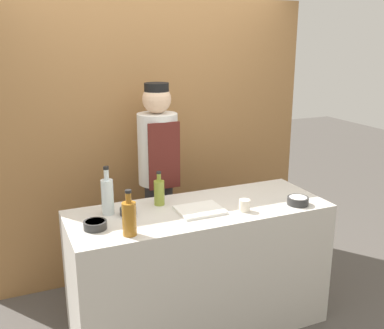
{
  "coord_description": "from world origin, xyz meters",
  "views": [
    {
      "loc": [
        -1.21,
        -2.65,
        2.08
      ],
      "look_at": [
        0.0,
        0.14,
        1.22
      ],
      "focal_mm": 42.0,
      "sensor_mm": 36.0,
      "label": 1
    }
  ],
  "objects_px": {
    "sauce_bowl_white": "(298,200)",
    "bottle_amber": "(129,218)",
    "chef_center": "(159,179)",
    "cutting_board": "(200,210)",
    "bottle_clear": "(107,196)",
    "sauce_bowl_yellow": "(95,224)",
    "sauce_bowl_green": "(128,211)",
    "cup_cream": "(244,205)",
    "bottle_oil": "(159,192)"
  },
  "relations": [
    {
      "from": "bottle_oil",
      "to": "cup_cream",
      "type": "height_order",
      "value": "bottle_oil"
    },
    {
      "from": "sauce_bowl_yellow",
      "to": "bottle_clear",
      "type": "xyz_separation_m",
      "value": [
        0.13,
        0.21,
        0.1
      ]
    },
    {
      "from": "sauce_bowl_yellow",
      "to": "sauce_bowl_green",
      "type": "height_order",
      "value": "sauce_bowl_yellow"
    },
    {
      "from": "cutting_board",
      "to": "bottle_amber",
      "type": "bearing_deg",
      "value": -161.98
    },
    {
      "from": "sauce_bowl_white",
      "to": "bottle_amber",
      "type": "distance_m",
      "value": 1.24
    },
    {
      "from": "cutting_board",
      "to": "bottle_clear",
      "type": "distance_m",
      "value": 0.63
    },
    {
      "from": "chef_center",
      "to": "sauce_bowl_yellow",
      "type": "bearing_deg",
      "value": -133.47
    },
    {
      "from": "bottle_clear",
      "to": "sauce_bowl_white",
      "type": "bearing_deg",
      "value": -15.86
    },
    {
      "from": "sauce_bowl_white",
      "to": "cutting_board",
      "type": "xyz_separation_m",
      "value": [
        -0.69,
        0.16,
        -0.02
      ]
    },
    {
      "from": "sauce_bowl_green",
      "to": "cup_cream",
      "type": "relative_size",
      "value": 1.35
    },
    {
      "from": "sauce_bowl_white",
      "to": "bottle_amber",
      "type": "xyz_separation_m",
      "value": [
        -1.23,
        -0.02,
        0.08
      ]
    },
    {
      "from": "bottle_clear",
      "to": "bottle_amber",
      "type": "height_order",
      "value": "bottle_clear"
    },
    {
      "from": "cutting_board",
      "to": "cup_cream",
      "type": "xyz_separation_m",
      "value": [
        0.28,
        -0.11,
        0.03
      ]
    },
    {
      "from": "sauce_bowl_green",
      "to": "chef_center",
      "type": "distance_m",
      "value": 0.68
    },
    {
      "from": "sauce_bowl_green",
      "to": "cutting_board",
      "type": "relative_size",
      "value": 0.36
    },
    {
      "from": "sauce_bowl_green",
      "to": "cup_cream",
      "type": "height_order",
      "value": "cup_cream"
    },
    {
      "from": "sauce_bowl_yellow",
      "to": "cup_cream",
      "type": "height_order",
      "value": "cup_cream"
    },
    {
      "from": "sauce_bowl_white",
      "to": "bottle_oil",
      "type": "relative_size",
      "value": 0.62
    },
    {
      "from": "sauce_bowl_green",
      "to": "cup_cream",
      "type": "distance_m",
      "value": 0.79
    },
    {
      "from": "sauce_bowl_white",
      "to": "cup_cream",
      "type": "xyz_separation_m",
      "value": [
        -0.41,
        0.04,
        0.01
      ]
    },
    {
      "from": "cutting_board",
      "to": "bottle_clear",
      "type": "bearing_deg",
      "value": 160.49
    },
    {
      "from": "sauce_bowl_yellow",
      "to": "chef_center",
      "type": "height_order",
      "value": "chef_center"
    },
    {
      "from": "cutting_board",
      "to": "bottle_clear",
      "type": "height_order",
      "value": "bottle_clear"
    },
    {
      "from": "bottle_clear",
      "to": "bottle_oil",
      "type": "distance_m",
      "value": 0.38
    },
    {
      "from": "bottle_oil",
      "to": "bottle_amber",
      "type": "xyz_separation_m",
      "value": [
        -0.33,
        -0.41,
        0.02
      ]
    },
    {
      "from": "bottle_clear",
      "to": "chef_center",
      "type": "height_order",
      "value": "chef_center"
    },
    {
      "from": "sauce_bowl_white",
      "to": "cutting_board",
      "type": "bearing_deg",
      "value": 167.32
    },
    {
      "from": "cup_cream",
      "to": "sauce_bowl_yellow",
      "type": "bearing_deg",
      "value": 173.69
    },
    {
      "from": "cutting_board",
      "to": "bottle_clear",
      "type": "relative_size",
      "value": 0.93
    },
    {
      "from": "sauce_bowl_yellow",
      "to": "chef_center",
      "type": "relative_size",
      "value": 0.08
    },
    {
      "from": "sauce_bowl_yellow",
      "to": "chef_center",
      "type": "distance_m",
      "value": 0.96
    },
    {
      "from": "sauce_bowl_white",
      "to": "bottle_clear",
      "type": "bearing_deg",
      "value": 164.14
    },
    {
      "from": "cutting_board",
      "to": "bottle_oil",
      "type": "distance_m",
      "value": 0.32
    },
    {
      "from": "cutting_board",
      "to": "bottle_amber",
      "type": "distance_m",
      "value": 0.58
    },
    {
      "from": "sauce_bowl_yellow",
      "to": "bottle_clear",
      "type": "height_order",
      "value": "bottle_clear"
    },
    {
      "from": "bottle_amber",
      "to": "sauce_bowl_yellow",
      "type": "bearing_deg",
      "value": 135.08
    },
    {
      "from": "bottle_amber",
      "to": "bottle_clear",
      "type": "bearing_deg",
      "value": 96.11
    },
    {
      "from": "sauce_bowl_white",
      "to": "chef_center",
      "type": "distance_m",
      "value": 1.13
    },
    {
      "from": "sauce_bowl_white",
      "to": "bottle_oil",
      "type": "bearing_deg",
      "value": 156.72
    },
    {
      "from": "sauce_bowl_white",
      "to": "bottle_clear",
      "type": "distance_m",
      "value": 1.33
    },
    {
      "from": "cutting_board",
      "to": "chef_center",
      "type": "relative_size",
      "value": 0.18
    },
    {
      "from": "sauce_bowl_white",
      "to": "sauce_bowl_green",
      "type": "bearing_deg",
      "value": 165.66
    },
    {
      "from": "bottle_oil",
      "to": "chef_center",
      "type": "distance_m",
      "value": 0.49
    },
    {
      "from": "sauce_bowl_white",
      "to": "cup_cream",
      "type": "bearing_deg",
      "value": 174.26
    },
    {
      "from": "sauce_bowl_green",
      "to": "bottle_oil",
      "type": "relative_size",
      "value": 0.45
    },
    {
      "from": "sauce_bowl_yellow",
      "to": "bottle_amber",
      "type": "bearing_deg",
      "value": -44.92
    },
    {
      "from": "sauce_bowl_white",
      "to": "chef_center",
      "type": "bearing_deg",
      "value": 131.5
    },
    {
      "from": "sauce_bowl_yellow",
      "to": "bottle_amber",
      "type": "height_order",
      "value": "bottle_amber"
    },
    {
      "from": "sauce_bowl_yellow",
      "to": "cup_cream",
      "type": "distance_m",
      "value": 1.0
    },
    {
      "from": "cutting_board",
      "to": "bottle_oil",
      "type": "xyz_separation_m",
      "value": [
        -0.21,
        0.23,
        0.09
      ]
    }
  ]
}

